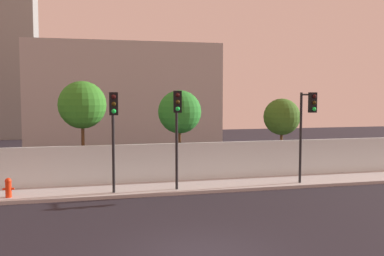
% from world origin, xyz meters
% --- Properties ---
extents(sidewalk, '(36.00, 2.40, 0.15)m').
position_xyz_m(sidewalk, '(0.00, 8.20, 0.07)').
color(sidewalk, '#AEAEAE').
rests_on(sidewalk, ground).
extents(perimeter_wall, '(36.00, 0.18, 1.80)m').
position_xyz_m(perimeter_wall, '(0.00, 9.49, 1.05)').
color(perimeter_wall, silver).
rests_on(perimeter_wall, sidewalk).
extents(traffic_light_left, '(0.39, 1.18, 4.29)m').
position_xyz_m(traffic_light_left, '(0.82, 7.03, 3.29)').
color(traffic_light_left, black).
rests_on(traffic_light_left, sidewalk).
extents(traffic_light_center, '(0.36, 1.15, 4.23)m').
position_xyz_m(traffic_light_center, '(6.86, 7.04, 3.24)').
color(traffic_light_center, black).
rests_on(traffic_light_center, sidewalk).
extents(traffic_light_right, '(0.35, 1.33, 4.22)m').
position_xyz_m(traffic_light_right, '(-1.83, 6.94, 3.25)').
color(traffic_light_right, black).
rests_on(traffic_light_right, sidewalk).
extents(fire_hydrant, '(0.44, 0.26, 0.79)m').
position_xyz_m(fire_hydrant, '(-5.99, 7.68, 0.58)').
color(fire_hydrant, red).
rests_on(fire_hydrant, sidewalk).
extents(roadside_tree_midleft, '(2.31, 2.31, 4.94)m').
position_xyz_m(roadside_tree_midleft, '(-3.06, 10.82, 3.77)').
color(roadside_tree_midleft, brown).
rests_on(roadside_tree_midleft, ground).
extents(roadside_tree_midright, '(2.21, 2.21, 4.51)m').
position_xyz_m(roadside_tree_midright, '(1.75, 10.82, 3.39)').
color(roadside_tree_midright, brown).
rests_on(roadside_tree_midright, ground).
extents(roadside_tree_rightmost, '(1.98, 1.98, 4.07)m').
position_xyz_m(roadside_tree_rightmost, '(7.40, 10.82, 3.07)').
color(roadside_tree_rightmost, brown).
rests_on(roadside_tree_rightmost, ground).
extents(low_building_distant, '(14.31, 6.00, 8.12)m').
position_xyz_m(low_building_distant, '(0.01, 23.49, 4.06)').
color(low_building_distant, '#B2B2B2').
rests_on(low_building_distant, ground).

